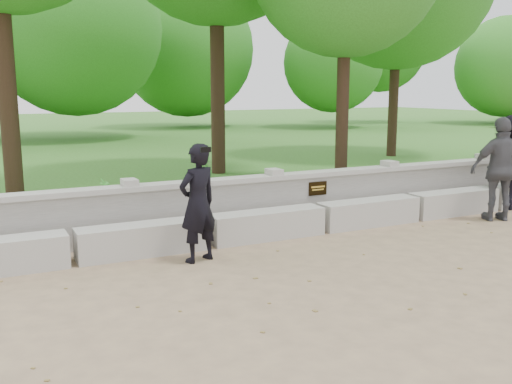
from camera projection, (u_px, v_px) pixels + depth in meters
ground at (395, 262)px, 7.86m from camera, size 80.00×80.00×0.00m
lawn at (134, 152)px, 20.17m from camera, size 40.00×22.00×0.25m
concrete_bench at (320, 218)px, 9.50m from camera, size 11.90×0.45×0.45m
parapet_wall at (299, 197)px, 10.07m from camera, size 12.50×0.35×0.90m
man_main at (198, 203)px, 7.76m from camera, size 0.69×0.64×1.64m
visitor_mid at (512, 162)px, 11.18m from camera, size 1.23×0.75×1.86m
visitor_right at (501, 169)px, 10.19m from camera, size 1.18×0.84×1.87m
shrub_a at (106, 193)px, 10.17m from camera, size 0.33×0.34×0.54m
shrub_b at (206, 195)px, 10.03m from camera, size 0.30×0.34×0.53m
shrub_c at (483, 169)px, 12.99m from camera, size 0.66×0.61×0.60m
shrub_d at (206, 168)px, 13.29m from camera, size 0.34×0.36×0.54m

